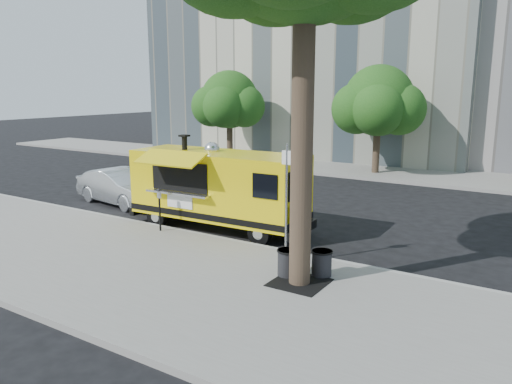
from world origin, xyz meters
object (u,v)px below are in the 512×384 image
far_tree_a (229,100)px  trash_bin_right (288,262)px  sedan (121,187)px  sign_post (286,195)px  far_tree_b (379,101)px  food_truck (217,187)px  trash_bin_left (322,262)px  parking_meter (159,205)px

far_tree_a → trash_bin_right: far_tree_a is taller
sedan → sign_post: bearing=-97.7°
far_tree_b → food_truck: bearing=-94.2°
far_tree_b → trash_bin_right: 15.93m
far_tree_a → food_truck: (8.09, -12.13, -2.38)m
far_tree_a → food_truck: far_tree_a is taller
far_tree_a → sign_post: (11.55, -13.85, -1.93)m
trash_bin_left → far_tree_a: bearing=131.7°
trash_bin_right → far_tree_a: bearing=129.3°
far_tree_a → trash_bin_right: (12.16, -14.85, -3.29)m
sign_post → trash_bin_right: 1.79m
far_tree_a → food_truck: size_ratio=0.87×
food_truck → trash_bin_left: bearing=-27.9°
sign_post → food_truck: bearing=153.6°
far_tree_a → sedan: 12.05m
sedan → trash_bin_left: (10.08, -3.10, -0.21)m
sign_post → sedan: 9.23m
sign_post → food_truck: sign_post is taller
parking_meter → food_truck: 1.91m
food_truck → sign_post: bearing=-28.6°
food_truck → sedan: size_ratio=1.47×
sign_post → sedan: sign_post is taller
far_tree_a → far_tree_b: far_tree_b is taller
parking_meter → trash_bin_left: (5.83, -0.77, -0.50)m
sign_post → parking_meter: 4.64m
far_tree_b → far_tree_a: bearing=-177.5°
sedan → food_truck: bearing=-90.3°
parking_meter → sedan: (-4.25, 2.33, -0.29)m
sedan → trash_bin_left: size_ratio=6.78×
parking_meter → trash_bin_right: size_ratio=2.09×
trash_bin_right → food_truck: bearing=146.3°
far_tree_a → trash_bin_right: bearing=-50.7°
food_truck → trash_bin_right: bearing=-35.9°
far_tree_b → trash_bin_left: size_ratio=8.94×
sedan → far_tree_b: bearing=-19.7°
food_truck → trash_bin_left: 5.35m
food_truck → trash_bin_left: size_ratio=9.96×
far_tree_a → trash_bin_left: (12.83, -14.42, -3.30)m
far_tree_a → trash_bin_right: size_ratio=8.39×
far_tree_b → parking_meter: size_ratio=4.12×
parking_meter → trash_bin_left: size_ratio=2.17×
sign_post → trash_bin_left: 1.96m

